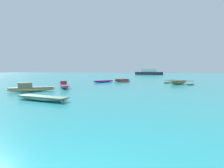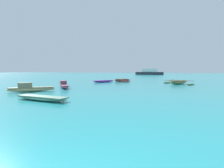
% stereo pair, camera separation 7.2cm
% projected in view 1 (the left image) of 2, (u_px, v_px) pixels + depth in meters
% --- Properties ---
extents(moored_boat_0, '(3.22, 3.63, 0.77)m').
position_uv_depth(moored_boat_0, '(64.00, 85.00, 19.36)').
color(moored_boat_0, '#B15C7B').
rests_on(moored_boat_0, ground_plane).
extents(moored_boat_1, '(3.28, 3.56, 0.49)m').
position_uv_depth(moored_boat_1, '(122.00, 80.00, 29.25)').
color(moored_boat_1, '#964742').
rests_on(moored_boat_1, ground_plane).
extents(moored_boat_2, '(2.81, 3.38, 0.31)m').
position_uv_depth(moored_boat_2, '(103.00, 81.00, 27.82)').
color(moored_boat_2, purple).
rests_on(moored_boat_2, ground_plane).
extents(moored_boat_3, '(4.18, 4.03, 0.53)m').
position_uv_depth(moored_boat_3, '(178.00, 82.00, 24.24)').
color(moored_boat_3, '#798E55').
rests_on(moored_boat_3, ground_plane).
extents(moored_boat_4, '(4.05, 1.29, 0.28)m').
position_uv_depth(moored_boat_4, '(43.00, 98.00, 11.23)').
color(moored_boat_4, '#75BD9A').
rests_on(moored_boat_4, ground_plane).
extents(moored_boat_5, '(3.48, 3.03, 0.84)m').
position_uv_depth(moored_boat_5, '(30.00, 88.00, 15.74)').
color(moored_boat_5, '#DBC285').
rests_on(moored_boat_5, ground_plane).
extents(distant_ferry, '(11.36, 2.50, 2.50)m').
position_uv_depth(distant_ferry, '(149.00, 72.00, 73.02)').
color(distant_ferry, '#2D333D').
rests_on(distant_ferry, ground_plane).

